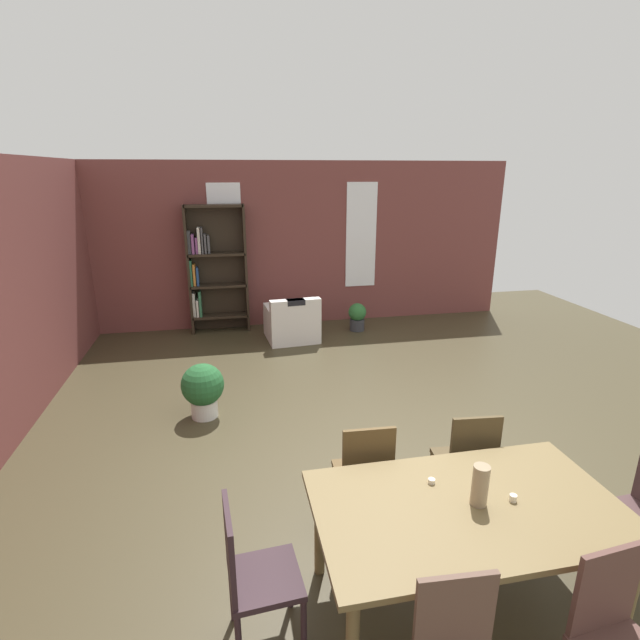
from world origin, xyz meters
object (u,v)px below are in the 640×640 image
Objects in this scene: dining_table at (467,516)px; dining_chair_near_right at (618,640)px; dining_chair_far_right at (467,461)px; potted_plant_corner at (357,316)px; vase_on_table at (480,485)px; dining_chair_head_left at (252,572)px; potted_plant_by_shelf at (203,388)px; bookshelf_tall at (213,268)px; dining_chair_far_left at (364,473)px; armchair_white at (292,323)px.

dining_chair_near_right is at bearing -61.56° from dining_table.
dining_chair_far_right is 4.72m from potted_plant_corner.
vase_on_table is at bearing 114.67° from dining_chair_near_right.
vase_on_table reaches higher than dining_chair_head_left.
dining_table is at bearing 0.24° from dining_chair_head_left.
bookshelf_tall is at bearing 87.82° from potted_plant_by_shelf.
dining_chair_far_left reaches higher than dining_table.
potted_plant_by_shelf is at bearing -92.18° from bookshelf_tall.
bookshelf_tall is at bearing 102.42° from dining_chair_far_left.
potted_plant_by_shelf is (-2.08, 3.58, -0.16)m from dining_chair_near_right.
dining_table is 0.87m from dining_chair_far_right.
bookshelf_tall is 1.64m from armchair_white.
bookshelf_tall is (-1.14, 5.16, 0.59)m from dining_chair_far_left.
potted_plant_by_shelf reaches higher than potted_plant_corner.
dining_chair_head_left is at bearing -179.76° from dining_table.
armchair_white is (-0.75, 5.95, -0.23)m from dining_chair_near_right.
dining_table is 1.94× the size of dining_chair_head_left.
armchair_white reaches higher than potted_plant_by_shelf.
dining_chair_head_left is at bearing 156.29° from dining_chair_near_right.
dining_chair_far_left is at bearing 40.87° from dining_chair_head_left.
vase_on_table is at bearing -0.00° from dining_table.
potted_plant_by_shelf is at bearing 121.51° from vase_on_table.
dining_chair_far_left reaches higher than potted_plant_by_shelf.
dining_chair_far_left is 4.86m from potted_plant_corner.
dining_chair_head_left is 1.51× the size of potted_plant_by_shelf.
dining_table is at bearing -86.27° from armchair_white.
potted_plant_by_shelf is (-0.12, -3.09, -0.75)m from bookshelf_tall.
potted_plant_by_shelf is at bearing 120.14° from dining_chair_near_right.
dining_table is 2.93× the size of potted_plant_by_shelf.
vase_on_table is 0.12× the size of bookshelf_tall.
dining_chair_far_right is at bearing 61.53° from dining_table.
dining_table is 0.86× the size of bookshelf_tall.
potted_plant_by_shelf is at bearing 97.57° from dining_chair_head_left.
dining_chair_far_left is 5.32m from bookshelf_tall.
vase_on_table is 0.27× the size of dining_chair_near_right.
dining_chair_near_right is (0.35, -0.75, -0.37)m from vase_on_table.
dining_chair_far_right is 4.51m from armchair_white.
potted_plant_by_shelf is at bearing 135.08° from dining_chair_far_right.
armchair_white is at bearing 93.73° from dining_table.
dining_chair_far_right and dining_chair_near_right have the same top height.
potted_plant_corner is (2.39, -0.47, -0.84)m from bookshelf_tall.
dining_chair_far_left is 1.10× the size of armchair_white.
dining_table is at bearing -118.47° from dining_chair_far_right.
armchair_white is (-0.40, 5.19, -0.61)m from vase_on_table.
dining_chair_head_left is (-0.88, -0.76, 0.00)m from dining_chair_far_left.
dining_chair_head_left is at bearing -155.99° from dining_chair_far_right.
vase_on_table is at bearing -58.49° from potted_plant_by_shelf.
vase_on_table is 0.27× the size of dining_chair_far_left.
dining_chair_far_right is at bearing -69.16° from bookshelf_tall.
vase_on_table is 0.27× the size of dining_chair_far_right.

